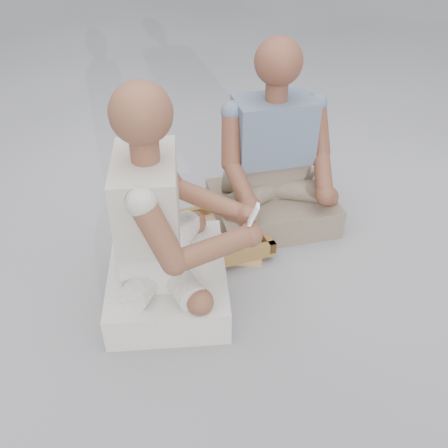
{
  "coord_description": "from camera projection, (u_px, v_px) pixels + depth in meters",
  "views": [
    {
      "loc": [
        -0.28,
        -1.59,
        1.62
      ],
      "look_at": [
        -0.01,
        0.17,
        0.3
      ],
      "focal_mm": 40.0,
      "sensor_mm": 36.0,
      "label": 1
    }
  ],
  "objects": [
    {
      "name": "wood_chip_4",
      "position": [
        269.0,
        235.0,
        2.65
      ],
      "size": [
        0.02,
        0.02,
        0.0
      ],
      "primitive_type": "cube",
      "rotation": [
        0.0,
        0.0,
        0.8
      ],
      "color": "tan",
      "rests_on": "ground"
    },
    {
      "name": "wood_chip_0",
      "position": [
        225.0,
        210.0,
        2.84
      ],
      "size": [
        0.02,
        0.02,
        0.0
      ],
      "primitive_type": "cube",
      "rotation": [
        0.0,
        0.0,
        1.98
      ],
      "color": "tan",
      "rests_on": "ground"
    },
    {
      "name": "chisel_4",
      "position": [
        209.0,
        249.0,
        2.43
      ],
      "size": [
        0.15,
        0.18,
        0.02
      ],
      "rotation": [
        0.0,
        0.0,
        -0.89
      ],
      "color": "silver",
      "rests_on": "tool_tray"
    },
    {
      "name": "chisel_10",
      "position": [
        232.0,
        231.0,
        2.57
      ],
      "size": [
        0.08,
        0.22,
        0.02
      ],
      "rotation": [
        0.0,
        0.0,
        1.3
      ],
      "color": "silver",
      "rests_on": "tool_tray"
    },
    {
      "name": "chisel_6",
      "position": [
        200.0,
        239.0,
        2.49
      ],
      "size": [
        0.06,
        0.22,
        0.02
      ],
      "rotation": [
        0.0,
        0.0,
        -1.37
      ],
      "color": "silver",
      "rests_on": "tool_tray"
    },
    {
      "name": "chisel_11",
      "position": [
        239.0,
        242.0,
        2.47
      ],
      "size": [
        0.15,
        0.19,
        0.02
      ],
      "rotation": [
        0.0,
        0.0,
        -0.92
      ],
      "color": "silver",
      "rests_on": "tool_tray"
    },
    {
      "name": "wood_chip_2",
      "position": [
        147.0,
        291.0,
        2.3
      ],
      "size": [
        0.02,
        0.02,
        0.0
      ],
      "primitive_type": "cube",
      "rotation": [
        0.0,
        0.0,
        2.32
      ],
      "color": "tan",
      "rests_on": "ground"
    },
    {
      "name": "wood_chip_8",
      "position": [
        167.0,
        257.0,
        2.5
      ],
      "size": [
        0.02,
        0.02,
        0.0
      ],
      "primitive_type": "cube",
      "rotation": [
        0.0,
        0.0,
        1.59
      ],
      "color": "tan",
      "rests_on": "ground"
    },
    {
      "name": "companion",
      "position": [
        274.0,
        167.0,
        2.58
      ],
      "size": [
        0.67,
        0.56,
        0.98
      ],
      "rotation": [
        0.0,
        0.0,
        3.23
      ],
      "color": "#786756",
      "rests_on": "ground"
    },
    {
      "name": "craftsman",
      "position": [
        163.0,
        234.0,
        2.09
      ],
      "size": [
        0.69,
        0.68,
        1.0
      ],
      "rotation": [
        0.0,
        0.0,
        -1.64
      ],
      "color": "silver",
      "rests_on": "ground"
    },
    {
      "name": "wood_chip_13",
      "position": [
        198.0,
        260.0,
        2.48
      ],
      "size": [
        0.02,
        0.02,
        0.0
      ],
      "primitive_type": "cube",
      "rotation": [
        0.0,
        0.0,
        1.41
      ],
      "color": "tan",
      "rests_on": "ground"
    },
    {
      "name": "chisel_3",
      "position": [
        228.0,
        234.0,
        2.53
      ],
      "size": [
        0.16,
        0.18,
        0.02
      ],
      "rotation": [
        0.0,
        0.0,
        -0.87
      ],
      "color": "silver",
      "rests_on": "tool_tray"
    },
    {
      "name": "tool_tray",
      "position": [
        208.0,
        237.0,
        2.54
      ],
      "size": [
        0.64,
        0.55,
        0.07
      ],
      "rotation": [
        0.0,
        0.0,
        0.2
      ],
      "color": "brown",
      "rests_on": "carved_panel"
    },
    {
      "name": "chisel_0",
      "position": [
        240.0,
        248.0,
        2.46
      ],
      "size": [
        0.13,
        0.2,
        0.02
      ],
      "rotation": [
        0.0,
        0.0,
        -1.02
      ],
      "color": "silver",
      "rests_on": "tool_tray"
    },
    {
      "name": "wood_chip_7",
      "position": [
        151.0,
        244.0,
        2.59
      ],
      "size": [
        0.02,
        0.02,
        0.0
      ],
      "primitive_type": "cube",
      "rotation": [
        0.0,
        0.0,
        0.54
      ],
      "color": "tan",
      "rests_on": "ground"
    },
    {
      "name": "chisel_2",
      "position": [
        218.0,
        233.0,
        2.55
      ],
      "size": [
        0.19,
        0.15,
        0.02
      ],
      "rotation": [
        0.0,
        0.0,
        -0.65
      ],
      "color": "silver",
      "rests_on": "tool_tray"
    },
    {
      "name": "wood_chip_9",
      "position": [
        165.0,
        209.0,
        2.84
      ],
      "size": [
        0.02,
        0.02,
        0.0
      ],
      "primitive_type": "cube",
      "rotation": [
        0.0,
        0.0,
        1.65
      ],
      "color": "tan",
      "rests_on": "ground"
    },
    {
      "name": "chisel_7",
      "position": [
        190.0,
        230.0,
        2.57
      ],
      "size": [
        0.13,
        0.2,
        0.02
      ],
      "rotation": [
        0.0,
        0.0,
        1.01
      ],
      "color": "silver",
      "rests_on": "tool_tray"
    },
    {
      "name": "chisel_1",
      "position": [
        227.0,
        225.0,
        2.62
      ],
      "size": [
        0.18,
        0.15,
        0.02
      ],
      "rotation": [
        0.0,
        0.0,
        0.69
      ],
      "color": "silver",
      "rests_on": "tool_tray"
    },
    {
      "name": "wood_chip_10",
      "position": [
        182.0,
        248.0,
        2.56
      ],
      "size": [
        0.02,
        0.02,
        0.0
      ],
      "primitive_type": "cube",
      "rotation": [
        0.0,
        0.0,
        2.24
      ],
      "color": "tan",
      "rests_on": "ground"
    },
    {
      "name": "wood_chip_5",
      "position": [
        174.0,
        221.0,
        2.75
      ],
      "size": [
        0.02,
        0.02,
        0.0
      ],
      "primitive_type": "cube",
      "rotation": [
        0.0,
        0.0,
        0.54
      ],
      "color": "tan",
      "rests_on": "ground"
    },
    {
      "name": "wood_chip_3",
      "position": [
        155.0,
        209.0,
        2.84
      ],
      "size": [
        0.02,
        0.02,
        0.0
      ],
      "primitive_type": "cube",
      "rotation": [
        0.0,
        0.0,
        1.86
      ],
      "color": "tan",
      "rests_on": "ground"
    },
    {
      "name": "chisel_8",
      "position": [
        200.0,
        241.0,
        2.5
      ],
      "size": [
        0.2,
        0.13,
        0.02
      ],
      "rotation": [
        0.0,
        0.0,
        0.53
      ],
      "color": "silver",
      "rests_on": "tool_tray"
    },
    {
      "name": "mobile_phone",
      "position": [
        254.0,
        215.0,
        1.99
      ],
      "size": [
        0.05,
        0.05,
        0.1
      ],
      "rotation": [
        -0.35,
        0.0,
        -1.8
      ],
      "color": "white",
      "rests_on": "craftsman"
    },
    {
      "name": "wood_chip_1",
      "position": [
        246.0,
        262.0,
        2.47
      ],
      "size": [
        0.02,
        0.02,
        0.0
      ],
      "primitive_type": "cube",
      "rotation": [
        0.0,
        0.0,
        0.31
      ],
      "color": "tan",
      "rests_on": "ground"
    },
    {
      "name": "chisel_9",
      "position": [
        231.0,
        241.0,
        2.5
      ],
      "size": [
        0.22,
        0.06,
        0.02
      ],
      "rotation": [
        0.0,
        0.0,
        0.21
      ],
      "color": "silver",
      "rests_on": "tool_tray"
    },
    {
      "name": "carved_panel",
      "position": [
        212.0,
        239.0,
        2.6
      ],
      "size": [
        0.61,
        0.48,
        0.04
      ],
      "primitive_type": "cube",
      "rotation": [
        0.0,
        0.0,
        -0.26
      ],
      "color": "#AF8C44",
      "rests_on": "ground"
    },
    {
      "name": "wood_chip_6",
      "position": [
        169.0,
        216.0,
        2.78
      ],
      "size": [
        0.02,
        0.02,
        0.0
      ],
      "primitive_type": "cube",
      "rotation": [
        0.0,
        0.0,
        2.91
      ],
      "color": "tan",
      "rests_on": "ground"
    },
    {
      "name": "wood_chip_12",
      "position": [
        245.0,
        207.0,
        2.86
      ],
      "size": [
        0.02,
        0.02,
        0.0
      ],
      "primitive_type": "cube",
      "rotation": [
        0.0,
        0.0,
        0.45
      ],
      "color": "tan",
      "rests_on": "ground"
    },
    {
      "name": "chisel_5",
      "position": [
        225.0,
        225.0,
        2.59
      ],
      "size": [
        0.21,
        0.09,
        0.02
      ],
      "rotation": [
        0.0,
        0.0,
        0.34
      ],
      "color": "silver",
      "rests_on": "tool_tray"
    },
    {
      "name": "wood_chip_11",
      "position": [
        212.0,
        230.0,
        2.68
      ],
      "size": [
        0.02,
        0.02,
        0.0
      ],
      "primitive_type": "cube",
      "rotation": [
        0.0,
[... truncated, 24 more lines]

